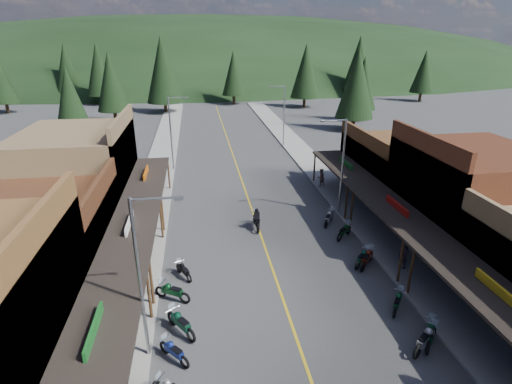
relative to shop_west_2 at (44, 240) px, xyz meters
name	(u,v)px	position (x,y,z in m)	size (l,w,h in m)	color
ground	(274,273)	(13.75, -1.70, -2.53)	(220.00, 220.00, 0.00)	#38383A
centerline	(239,172)	(13.75, 18.30, -2.53)	(0.15, 90.00, 0.01)	gold
sidewalk_west	(158,176)	(5.05, 18.30, -2.46)	(3.40, 94.00, 0.15)	gray
sidewalk_east	(316,168)	(22.45, 18.30, -2.46)	(3.40, 94.00, 0.15)	gray
shop_west_2	(44,240)	(0.00, 0.00, 0.00)	(10.90, 9.00, 6.20)	#3F2111
shop_west_3	(81,173)	(-0.03, 9.60, 0.99)	(10.90, 10.20, 8.20)	brown
shop_east_2	(467,199)	(27.54, 0.00, 0.99)	(10.90, 9.00, 8.20)	#562B19
shop_east_3	(398,169)	(27.51, 9.60, 0.00)	(10.90, 10.20, 6.20)	#4C2D16
streetlight_0	(142,274)	(6.80, -7.70, 1.93)	(2.16, 0.18, 8.00)	gray
streetlight_1	(172,130)	(6.80, 20.30, 1.93)	(2.16, 0.18, 8.00)	gray
streetlight_2	(341,163)	(20.71, 6.30, 1.93)	(2.16, 0.18, 8.00)	gray
streetlight_3	(283,113)	(20.71, 28.30, 1.93)	(2.16, 0.18, 8.00)	gray
ridge_hill	(205,75)	(13.75, 133.30, -2.53)	(310.00, 140.00, 60.00)	black
pine_0	(1,78)	(-26.25, 60.30, 3.95)	(5.04, 5.04, 11.00)	black
pine_1	(99,70)	(-10.25, 68.30, 4.70)	(5.88, 5.88, 12.50)	black
pine_2	(163,70)	(3.75, 56.30, 5.46)	(6.72, 6.72, 14.00)	black
pine_3	(233,73)	(17.75, 64.30, 3.95)	(5.04, 5.04, 11.00)	black
pine_4	(306,71)	(31.75, 58.30, 4.70)	(5.88, 5.88, 12.50)	black
pine_5	(359,63)	(47.75, 70.30, 5.46)	(6.72, 6.72, 14.00)	black
pine_6	(424,72)	(59.75, 62.30, 3.95)	(5.04, 5.04, 11.00)	black
pine_7	(67,68)	(-18.25, 74.30, 4.70)	(5.88, 5.88, 12.50)	black
pine_8	(69,95)	(-8.25, 38.30, 3.44)	(4.48, 4.48, 10.00)	black
pine_9	(363,83)	(37.75, 43.30, 3.85)	(4.93, 4.93, 10.80)	black
pine_10	(111,82)	(-4.25, 48.30, 4.25)	(5.38, 5.38, 11.60)	black
pine_11	(357,83)	(33.75, 36.30, 4.65)	(5.82, 5.82, 12.40)	black
bike_west_5	(174,351)	(7.85, -8.18, -1.97)	(0.66, 1.98, 1.13)	navy
bike_west_6	(181,322)	(8.13, -6.39, -1.86)	(0.78, 2.35, 1.34)	#0C3C26
bike_west_7	(172,291)	(7.58, -3.61, -1.90)	(0.73, 2.20, 1.26)	#0B3A1B
bike_west_8	(184,270)	(8.17, -1.37, -2.00)	(0.62, 1.86, 1.06)	black
bike_east_4	(426,338)	(19.60, -9.23, -1.89)	(0.76, 2.27, 1.30)	#959499
bike_east_5	(430,333)	(20.02, -8.90, -1.91)	(0.73, 2.18, 1.24)	#0C3E22
bike_east_6	(398,301)	(19.70, -6.28, -1.98)	(0.65, 1.94, 1.11)	#0E4622
bike_east_7	(367,258)	(19.85, -1.82, -1.90)	(0.74, 2.21, 1.26)	maroon
bike_east_8	(362,257)	(19.61, -1.65, -1.95)	(0.69, 2.06, 1.18)	#0D422B
bike_east_9	(344,231)	(19.77, 2.12, -1.94)	(0.69, 2.07, 1.19)	#0B3A11
bike_east_10	(329,217)	(19.38, 4.51, -1.93)	(0.70, 2.11, 1.20)	gray
rider_on_bike	(256,220)	(13.60, 4.64, -1.83)	(0.79, 2.32, 1.76)	black
pedestrian_east_a	(404,255)	(21.91, -2.55, -1.45)	(0.68, 0.45, 1.86)	#291E2D
pedestrian_east_b	(321,177)	(21.18, 12.59, -1.51)	(0.85, 0.49, 1.74)	brown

